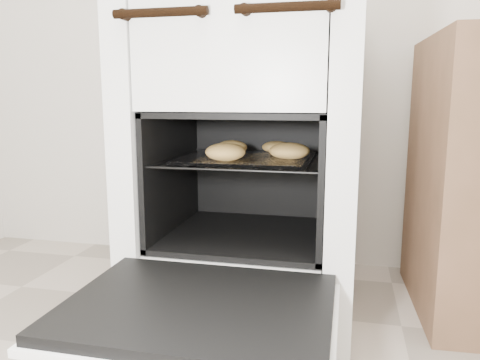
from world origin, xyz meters
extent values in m
cube|color=white|center=(-0.16, 1.14, 0.51)|extent=(0.67, 0.72, 1.03)
cylinder|color=black|center=(-0.31, 0.76, 0.89)|extent=(0.25, 0.02, 0.02)
cylinder|color=black|center=(0.00, 0.76, 0.89)|extent=(0.25, 0.02, 0.02)
cube|color=black|center=(-0.16, 0.56, 0.23)|extent=(0.58, 0.45, 0.03)
cube|color=white|center=(-0.16, 0.56, 0.21)|extent=(0.60, 0.47, 0.02)
cylinder|color=black|center=(-0.40, 1.05, 0.50)|extent=(0.01, 0.47, 0.01)
cylinder|color=black|center=(0.09, 1.05, 0.50)|extent=(0.01, 0.47, 0.01)
cylinder|color=black|center=(-0.16, 0.83, 0.50)|extent=(0.48, 0.01, 0.01)
cylinder|color=black|center=(-0.16, 1.28, 0.50)|extent=(0.48, 0.01, 0.01)
cylinder|color=black|center=(-0.36, 1.05, 0.50)|extent=(0.01, 0.45, 0.01)
cylinder|color=black|center=(-0.29, 1.05, 0.50)|extent=(0.01, 0.45, 0.01)
cylinder|color=black|center=(-0.22, 1.05, 0.50)|extent=(0.01, 0.45, 0.01)
cylinder|color=black|center=(-0.16, 1.05, 0.50)|extent=(0.01, 0.45, 0.01)
cylinder|color=black|center=(-0.09, 1.05, 0.50)|extent=(0.01, 0.45, 0.01)
cylinder|color=black|center=(-0.02, 1.05, 0.50)|extent=(0.01, 0.45, 0.01)
cylinder|color=black|center=(0.05, 1.05, 0.50)|extent=(0.01, 0.45, 0.01)
cube|color=white|center=(-0.16, 1.03, 0.50)|extent=(0.38, 0.34, 0.01)
ellipsoid|color=tan|center=(-0.07, 1.15, 0.53)|extent=(0.14, 0.14, 0.04)
ellipsoid|color=tan|center=(-0.19, 0.93, 0.53)|extent=(0.14, 0.14, 0.05)
ellipsoid|color=tan|center=(-0.02, 1.01, 0.53)|extent=(0.16, 0.16, 0.05)
ellipsoid|color=tan|center=(-0.21, 1.01, 0.53)|extent=(0.13, 0.13, 0.04)
ellipsoid|color=tan|center=(-0.21, 1.08, 0.53)|extent=(0.13, 0.13, 0.04)
camera|label=1|loc=(0.15, -0.36, 0.69)|focal=35.00mm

